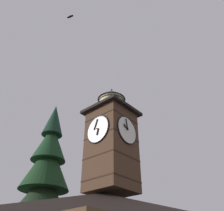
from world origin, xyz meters
TOP-DOWN VIEW (x-y plane):
  - clock_tower at (-0.50, -0.72)m, footprint 3.85×3.85m
  - pine_tree_behind at (-0.10, -8.69)m, footprint 7.10×7.10m
  - moon at (-19.24, -35.51)m, footprint 2.30×2.30m
  - flying_bird_high at (4.72, -1.29)m, footprint 0.34×0.65m

SIDE VIEW (x-z plane):
  - pine_tree_behind at x=-0.10m, z-range -1.06..16.15m
  - clock_tower at x=-0.50m, z-range 6.04..15.41m
  - moon at x=-19.24m, z-range 14.16..16.45m
  - flying_bird_high at x=4.72m, z-range 21.57..21.71m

